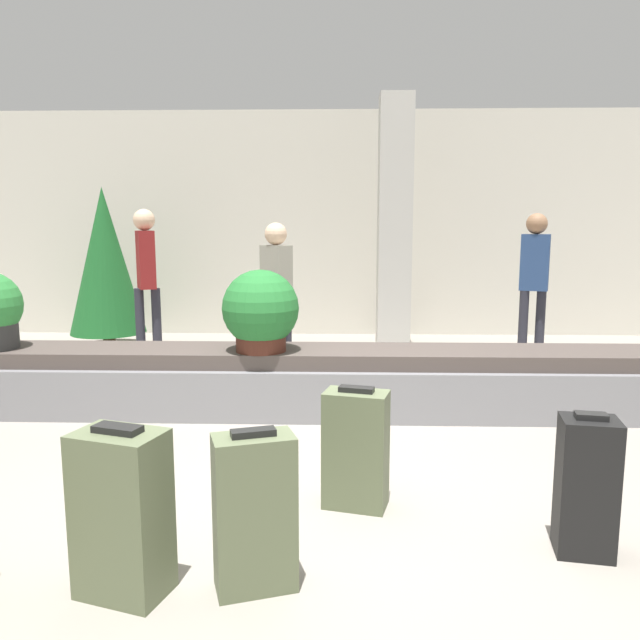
{
  "coord_description": "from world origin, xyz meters",
  "views": [
    {
      "loc": [
        0.16,
        -3.7,
        1.62
      ],
      "look_at": [
        0.0,
        1.56,
        0.8
      ],
      "focal_mm": 35.0,
      "sensor_mm": 36.0,
      "label": 1
    }
  ],
  "objects_px": {
    "potted_plant_0": "(261,312)",
    "suitcase_0": "(255,512)",
    "suitcase_2": "(586,486)",
    "pillar": "(394,225)",
    "decorated_tree": "(105,261)",
    "traveler_1": "(534,273)",
    "traveler_0": "(276,288)",
    "traveler_2": "(146,269)",
    "suitcase_1": "(356,449)",
    "suitcase_3": "(122,513)"
  },
  "relations": [
    {
      "from": "suitcase_0",
      "to": "suitcase_1",
      "type": "distance_m",
      "value": 0.96
    },
    {
      "from": "suitcase_3",
      "to": "traveler_2",
      "type": "bearing_deg",
      "value": 123.07
    },
    {
      "from": "suitcase_3",
      "to": "traveler_1",
      "type": "height_order",
      "value": "traveler_1"
    },
    {
      "from": "potted_plant_0",
      "to": "decorated_tree",
      "type": "bearing_deg",
      "value": 129.35
    },
    {
      "from": "traveler_1",
      "to": "traveler_2",
      "type": "distance_m",
      "value": 4.58
    },
    {
      "from": "suitcase_0",
      "to": "suitcase_1",
      "type": "bearing_deg",
      "value": 42.63
    },
    {
      "from": "suitcase_0",
      "to": "suitcase_3",
      "type": "height_order",
      "value": "suitcase_3"
    },
    {
      "from": "suitcase_0",
      "to": "suitcase_1",
      "type": "relative_size",
      "value": 1.04
    },
    {
      "from": "potted_plant_0",
      "to": "traveler_0",
      "type": "height_order",
      "value": "traveler_0"
    },
    {
      "from": "traveler_0",
      "to": "traveler_1",
      "type": "xyz_separation_m",
      "value": [
        2.95,
        1.06,
        0.08
      ]
    },
    {
      "from": "suitcase_3",
      "to": "traveler_1",
      "type": "distance_m",
      "value": 5.91
    },
    {
      "from": "pillar",
      "to": "decorated_tree",
      "type": "height_order",
      "value": "pillar"
    },
    {
      "from": "suitcase_0",
      "to": "traveler_0",
      "type": "relative_size",
      "value": 0.46
    },
    {
      "from": "pillar",
      "to": "traveler_0",
      "type": "relative_size",
      "value": 1.97
    },
    {
      "from": "pillar",
      "to": "suitcase_0",
      "type": "distance_m",
      "value": 5.7
    },
    {
      "from": "suitcase_0",
      "to": "decorated_tree",
      "type": "height_order",
      "value": "decorated_tree"
    },
    {
      "from": "pillar",
      "to": "suitcase_2",
      "type": "distance_m",
      "value": 5.28
    },
    {
      "from": "suitcase_3",
      "to": "potted_plant_0",
      "type": "relative_size",
      "value": 1.12
    },
    {
      "from": "suitcase_1",
      "to": "traveler_1",
      "type": "distance_m",
      "value": 4.62
    },
    {
      "from": "suitcase_0",
      "to": "traveler_2",
      "type": "height_order",
      "value": "traveler_2"
    },
    {
      "from": "suitcase_2",
      "to": "traveler_2",
      "type": "distance_m",
      "value": 5.63
    },
    {
      "from": "suitcase_2",
      "to": "traveler_0",
      "type": "relative_size",
      "value": 0.44
    },
    {
      "from": "potted_plant_0",
      "to": "suitcase_3",
      "type": "bearing_deg",
      "value": -96.24
    },
    {
      "from": "traveler_2",
      "to": "decorated_tree",
      "type": "relative_size",
      "value": 0.86
    },
    {
      "from": "pillar",
      "to": "traveler_2",
      "type": "bearing_deg",
      "value": -165.8
    },
    {
      "from": "traveler_0",
      "to": "decorated_tree",
      "type": "height_order",
      "value": "decorated_tree"
    },
    {
      "from": "traveler_1",
      "to": "suitcase_2",
      "type": "bearing_deg",
      "value": -82.48
    },
    {
      "from": "pillar",
      "to": "potted_plant_0",
      "type": "relative_size",
      "value": 4.64
    },
    {
      "from": "suitcase_0",
      "to": "decorated_tree",
      "type": "relative_size",
      "value": 0.36
    },
    {
      "from": "pillar",
      "to": "suitcase_1",
      "type": "bearing_deg",
      "value": -97.43
    },
    {
      "from": "suitcase_3",
      "to": "traveler_0",
      "type": "distance_m",
      "value": 3.89
    },
    {
      "from": "traveler_0",
      "to": "decorated_tree",
      "type": "distance_m",
      "value": 2.97
    },
    {
      "from": "traveler_2",
      "to": "traveler_0",
      "type": "bearing_deg",
      "value": -145.08
    },
    {
      "from": "suitcase_0",
      "to": "suitcase_2",
      "type": "height_order",
      "value": "suitcase_0"
    },
    {
      "from": "suitcase_0",
      "to": "potted_plant_0",
      "type": "bearing_deg",
      "value": 78.37
    },
    {
      "from": "suitcase_1",
      "to": "potted_plant_0",
      "type": "relative_size",
      "value": 1.03
    },
    {
      "from": "suitcase_0",
      "to": "traveler_2",
      "type": "distance_m",
      "value": 5.13
    },
    {
      "from": "potted_plant_0",
      "to": "traveler_1",
      "type": "distance_m",
      "value": 3.73
    },
    {
      "from": "pillar",
      "to": "suitcase_0",
      "type": "relative_size",
      "value": 4.32
    },
    {
      "from": "traveler_2",
      "to": "traveler_1",
      "type": "bearing_deg",
      "value": -113.78
    },
    {
      "from": "suitcase_0",
      "to": "suitcase_2",
      "type": "relative_size",
      "value": 1.03
    },
    {
      "from": "traveler_1",
      "to": "traveler_2",
      "type": "height_order",
      "value": "traveler_2"
    },
    {
      "from": "suitcase_2",
      "to": "traveler_0",
      "type": "height_order",
      "value": "traveler_0"
    },
    {
      "from": "potted_plant_0",
      "to": "suitcase_0",
      "type": "bearing_deg",
      "value": -83.64
    },
    {
      "from": "suitcase_2",
      "to": "decorated_tree",
      "type": "xyz_separation_m",
      "value": [
        -4.27,
        5.14,
        0.78
      ]
    },
    {
      "from": "suitcase_0",
      "to": "suitcase_3",
      "type": "distance_m",
      "value": 0.58
    },
    {
      "from": "traveler_0",
      "to": "pillar",
      "type": "bearing_deg",
      "value": 97.43
    },
    {
      "from": "decorated_tree",
      "to": "potted_plant_0",
      "type": "bearing_deg",
      "value": -50.65
    },
    {
      "from": "suitcase_0",
      "to": "traveler_0",
      "type": "xyz_separation_m",
      "value": [
        -0.27,
        3.78,
        0.61
      ]
    },
    {
      "from": "suitcase_2",
      "to": "traveler_2",
      "type": "xyz_separation_m",
      "value": [
        -3.49,
        4.35,
        0.73
      ]
    }
  ]
}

